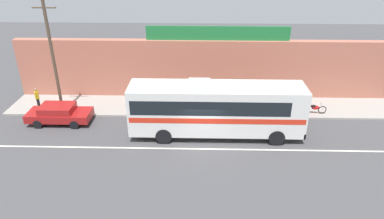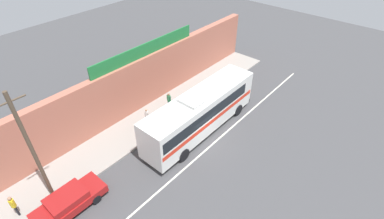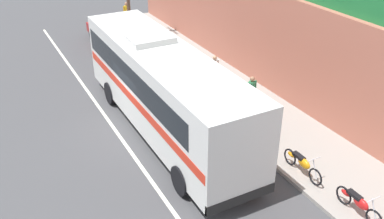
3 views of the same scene
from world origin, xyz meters
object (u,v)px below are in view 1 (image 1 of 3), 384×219
at_px(utility_pole, 53,57).
at_px(pedestrian_near_shop, 37,97).
at_px(motorcycle_purple, 282,109).
at_px(intercity_bus, 215,107).
at_px(motorcycle_black, 314,108).
at_px(pedestrian_by_curb, 219,96).
at_px(parked_car, 59,113).
at_px(pedestrian_far_left, 182,97).

xyz_separation_m(utility_pole, pedestrian_near_shop, (-2.05, 0.57, -3.32)).
xyz_separation_m(utility_pole, motorcycle_purple, (16.51, 0.06, -3.86)).
height_order(utility_pole, pedestrian_near_shop, utility_pole).
distance_m(intercity_bus, motorcycle_black, 8.26).
xyz_separation_m(intercity_bus, pedestrian_by_curb, (0.48, 4.01, -0.98)).
bearing_deg(motorcycle_purple, parked_car, -174.66).
height_order(intercity_bus, utility_pole, utility_pole).
bearing_deg(utility_pole, pedestrian_by_curb, 5.52).
relative_size(intercity_bus, pedestrian_near_shop, 6.79).
distance_m(intercity_bus, pedestrian_near_shop, 13.89).
relative_size(motorcycle_black, pedestrian_by_curb, 1.12).
distance_m(motorcycle_purple, pedestrian_by_curb, 4.80).
height_order(utility_pole, pedestrian_far_left, utility_pole).
bearing_deg(motorcycle_black, motorcycle_purple, -176.45).
bearing_deg(intercity_bus, pedestrian_near_shop, 165.67).
bearing_deg(motorcycle_purple, pedestrian_far_left, 173.18).
distance_m(motorcycle_black, pedestrian_near_shop, 20.96).
bearing_deg(parked_car, motorcycle_black, 5.11).
bearing_deg(pedestrian_far_left, motorcycle_black, -4.32).
relative_size(motorcycle_purple, pedestrian_by_curb, 1.19).
distance_m(intercity_bus, motorcycle_purple, 6.09).
height_order(motorcycle_black, pedestrian_far_left, pedestrian_far_left).
xyz_separation_m(motorcycle_black, pedestrian_by_curb, (-7.04, 0.93, 0.52)).
xyz_separation_m(parked_car, pedestrian_by_curb, (11.53, 2.59, 0.35)).
bearing_deg(pedestrian_far_left, parked_car, -164.51).
height_order(parked_car, motorcycle_purple, parked_car).
bearing_deg(pedestrian_near_shop, utility_pole, -15.52).
bearing_deg(intercity_bus, pedestrian_by_curb, 83.20).
xyz_separation_m(motorcycle_purple, pedestrian_near_shop, (-18.55, 0.50, 0.54)).
xyz_separation_m(motorcycle_black, pedestrian_far_left, (-9.89, 0.75, 0.51)).
distance_m(parked_car, pedestrian_near_shop, 3.14).
bearing_deg(motorcycle_purple, pedestrian_by_curb, 166.88).
relative_size(parked_car, utility_pole, 0.54).
xyz_separation_m(utility_pole, pedestrian_by_curb, (11.86, 1.15, -3.34)).
relative_size(motorcycle_purple, pedestrian_near_shop, 1.16).
relative_size(pedestrian_far_left, pedestrian_near_shop, 0.97).
bearing_deg(motorcycle_black, pedestrian_near_shop, 179.03).
distance_m(intercity_bus, pedestrian_by_curb, 4.16).
height_order(parked_car, pedestrian_by_curb, pedestrian_by_curb).
distance_m(motorcycle_purple, pedestrian_near_shop, 18.57).
height_order(utility_pole, motorcycle_purple, utility_pole).
relative_size(intercity_bus, utility_pole, 1.36).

